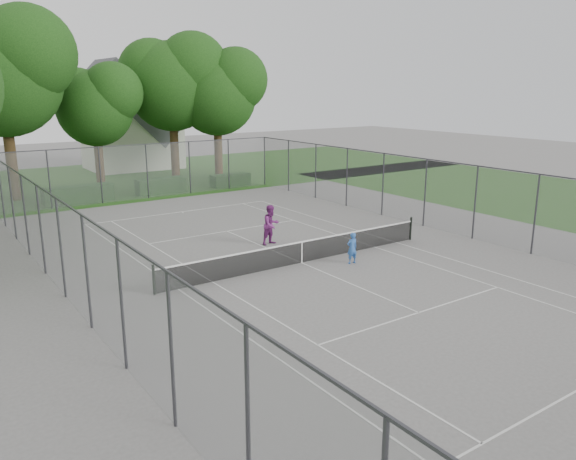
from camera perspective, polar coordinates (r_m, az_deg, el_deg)
ground at (r=23.22m, az=1.41°, el=-3.37°), size 120.00×120.00×0.00m
grass_far at (r=46.29m, az=-18.00°, el=4.88°), size 60.00×20.00×0.00m
court_markings at (r=23.22m, az=1.41°, el=-3.36°), size 11.03×23.83×0.01m
tennis_net at (r=23.07m, az=1.42°, el=-2.16°), size 12.87×0.10×1.10m
perimeter_fence at (r=22.73m, az=1.44°, el=0.97°), size 18.08×34.08×3.52m
tree_far_left at (r=39.48m, az=-27.04°, el=14.50°), size 8.30×7.58×11.93m
tree_far_midleft at (r=42.54m, az=-18.94°, el=12.21°), size 6.11×5.58×8.79m
tree_far_midright at (r=44.82m, az=-11.62°, el=14.82°), size 7.74×7.07×11.13m
tree_far_right at (r=44.58m, az=-7.13°, el=14.02°), size 6.97×6.37×10.02m
hedge_left at (r=37.64m, az=-20.56°, el=3.42°), size 4.18×1.25×1.05m
hedge_mid at (r=39.31m, az=-12.80°, el=4.42°), size 3.33×0.95×1.05m
hedge_right at (r=41.49m, az=-5.88°, el=5.08°), size 2.88×1.06×0.86m
house at (r=51.98m, az=-15.62°, el=10.20°), size 7.52×5.83×9.36m
girl_player at (r=23.14m, az=6.53°, el=-1.83°), size 0.51×0.36×1.31m
woman_player at (r=25.74m, az=-1.72°, el=0.54°), size 1.00×0.84×1.85m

